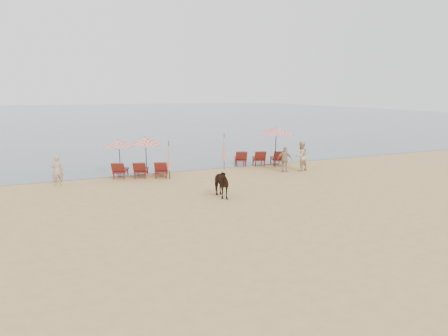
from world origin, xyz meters
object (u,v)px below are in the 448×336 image
object	(u,v)px
umbrella_open_right	(276,130)
umbrella_closed_right	(224,148)
cow	(219,183)
beachgoer_right_a	(301,156)
lounger_cluster_right	(259,158)
beachgoer_left	(57,171)
umbrella_closed_left	(169,156)
beachgoer_right_b	(285,160)
umbrella_open_left_a	(119,143)
lounger_cluster_left	(141,169)
umbrella_open_left_b	(145,140)

from	to	relation	value
umbrella_open_right	umbrella_closed_right	distance (m)	3.59
cow	beachgoer_right_a	world-z (taller)	beachgoer_right_a
lounger_cluster_right	cow	world-z (taller)	cow
beachgoer_left	umbrella_closed_right	bearing A→B (deg)	171.48
umbrella_closed_left	beachgoer_right_b	bearing A→B (deg)	-7.23
umbrella_open_left_a	cow	distance (m)	7.85
cow	beachgoer_right_b	xyz separation A→B (m)	(5.86, 3.73, 0.10)
beachgoer_left	beachgoer_right_a	world-z (taller)	beachgoer_right_a
lounger_cluster_right	umbrella_closed_right	world-z (taller)	umbrella_closed_right
lounger_cluster_right	beachgoer_left	distance (m)	12.55
lounger_cluster_left	beachgoer_right_a	xyz separation A→B (m)	(9.64, -1.96, 0.46)
lounger_cluster_right	umbrella_open_left_b	xyz separation A→B (m)	(-7.56, 0.31, 1.53)
beachgoer_right_a	umbrella_open_right	bearing A→B (deg)	-68.78
umbrella_open_left_b	cow	world-z (taller)	umbrella_open_left_b
beachgoer_left	umbrella_open_left_b	bearing A→B (deg)	-176.22
lounger_cluster_left	beachgoer_right_b	size ratio (longest dim) A/B	2.21
beachgoer_right_a	beachgoer_right_b	world-z (taller)	beachgoer_right_a
umbrella_open_left_a	umbrella_closed_left	size ratio (longest dim) A/B	0.97
umbrella_closed_left	umbrella_open_right	bearing A→B (deg)	4.50
lounger_cluster_right	umbrella_closed_right	xyz separation A→B (m)	(-2.79, -0.52, 0.94)
umbrella_open_left_b	beachgoer_left	world-z (taller)	umbrella_open_left_b
beachgoer_left	umbrella_open_right	bearing A→B (deg)	168.02
lounger_cluster_right	umbrella_closed_right	bearing A→B (deg)	-148.81
umbrella_open_left_a	lounger_cluster_right	bearing A→B (deg)	14.47
beachgoer_right_b	lounger_cluster_left	bearing A→B (deg)	31.02
umbrella_closed_right	beachgoer_left	size ratio (longest dim) A/B	1.41
umbrella_open_left_a	umbrella_open_left_b	bearing A→B (deg)	10.35
lounger_cluster_right	beachgoer_left	world-z (taller)	beachgoer_left
umbrella_closed_right	umbrella_closed_left	bearing A→B (deg)	-163.02
umbrella_open_right	beachgoer_right_b	size ratio (longest dim) A/B	1.74
beachgoer_left	umbrella_open_left_a	bearing A→B (deg)	-167.00
umbrella_open_left_a	umbrella_closed_right	distance (m)	6.41
umbrella_closed_left	beachgoer_left	xyz separation A→B (m)	(-5.86, 0.64, -0.52)
umbrella_open_right	beachgoer_right_b	distance (m)	2.23
cow	beachgoer_left	distance (m)	8.81
umbrella_open_left_b	umbrella_closed_right	xyz separation A→B (m)	(4.78, -0.83, -0.59)
umbrella_open_right	umbrella_closed_left	distance (m)	7.35
umbrella_closed_right	umbrella_open_left_a	bearing A→B (deg)	170.76
cow	beachgoer_right_a	xyz separation A→B (m)	(6.99, 3.68, 0.25)
lounger_cluster_right	umbrella_open_left_b	size ratio (longest dim) A/B	1.59
cow	umbrella_open_left_a	bearing A→B (deg)	116.54
umbrella_closed_right	beachgoer_left	distance (m)	9.75
umbrella_closed_right	umbrella_open_left_b	bearing A→B (deg)	170.14
umbrella_open_left_b	beachgoer_right_b	distance (m)	8.59
lounger_cluster_left	beachgoer_right_b	xyz separation A→B (m)	(8.51, -1.92, 0.32)
umbrella_closed_right	lounger_cluster_right	bearing A→B (deg)	10.64
lounger_cluster_left	beachgoer_right_a	world-z (taller)	beachgoer_right_a
umbrella_closed_left	beachgoer_right_b	xyz separation A→B (m)	(7.06, -0.90, -0.56)
umbrella_open_right	beachgoer_right_a	size ratio (longest dim) A/B	1.46
lounger_cluster_left	umbrella_closed_right	size ratio (longest dim) A/B	1.48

